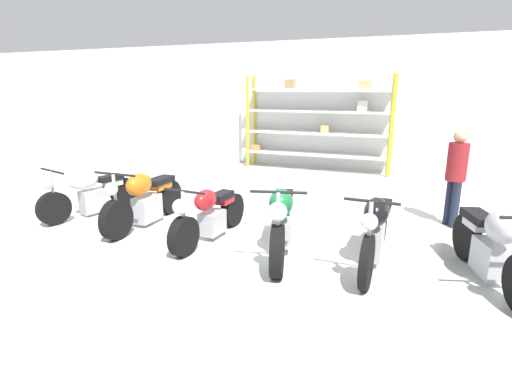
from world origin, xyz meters
TOP-DOWN VIEW (x-y plane):
  - ground_plane at (0.00, 0.00)m, footprint 30.00×30.00m
  - back_wall at (0.00, 6.29)m, footprint 30.00×0.08m
  - shelving_rack at (-0.30, 5.92)m, footprint 4.08×0.63m
  - motorcycle_white at (-3.20, 0.24)m, footprint 0.87×1.95m
  - motorcycle_orange at (-1.92, 0.13)m, footprint 0.74×2.07m
  - motorcycle_red at (-0.58, -0.08)m, footprint 0.66×1.97m
  - motorcycle_green at (0.62, -0.20)m, footprint 0.84×2.09m
  - motorcycle_black at (1.88, -0.11)m, footprint 0.62×2.09m
  - motorcycle_silver at (3.22, -0.11)m, footprint 0.84×1.96m
  - person_browsing at (2.93, 2.00)m, footprint 0.43×0.43m

SIDE VIEW (x-z plane):
  - ground_plane at x=0.00m, z-range 0.00..0.00m
  - motorcycle_red at x=-0.58m, z-range -0.07..0.87m
  - motorcycle_white at x=-3.20m, z-range -0.07..0.88m
  - motorcycle_orange at x=-1.92m, z-range -0.07..0.97m
  - motorcycle_silver at x=3.22m, z-range -0.05..0.99m
  - motorcycle_green at x=0.62m, z-range -0.06..1.03m
  - motorcycle_black at x=1.88m, z-range -0.04..1.03m
  - person_browsing at x=2.93m, z-range 0.14..1.77m
  - shelving_rack at x=-0.30m, z-range 0.09..2.75m
  - back_wall at x=0.00m, z-range 0.00..3.60m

